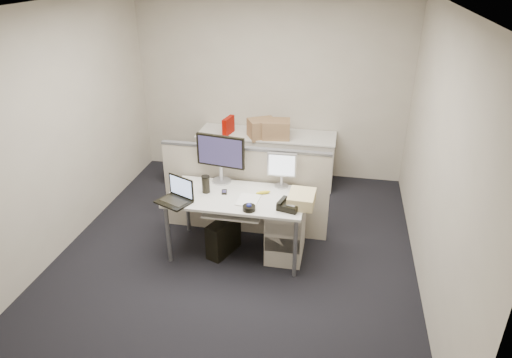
% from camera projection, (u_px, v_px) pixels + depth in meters
% --- Properties ---
extents(floor, '(4.00, 4.50, 0.01)m').
position_uv_depth(floor, '(238.00, 251.00, 5.32)').
color(floor, black).
rests_on(floor, ground).
extents(ceiling, '(4.00, 4.50, 0.01)m').
position_uv_depth(ceiling, '(232.00, 4.00, 4.12)').
color(ceiling, white).
rests_on(ceiling, ground).
extents(wall_back, '(4.00, 0.02, 2.70)m').
position_uv_depth(wall_back, '(271.00, 87.00, 6.70)').
color(wall_back, '#C0B6A3').
rests_on(wall_back, ground).
extents(wall_front, '(4.00, 0.02, 2.70)m').
position_uv_depth(wall_front, '(148.00, 280.00, 2.74)').
color(wall_front, '#C0B6A3').
rests_on(wall_front, ground).
extents(wall_left, '(0.02, 4.50, 2.70)m').
position_uv_depth(wall_left, '(60.00, 130.00, 5.07)').
color(wall_left, '#C0B6A3').
rests_on(wall_left, ground).
extents(wall_right, '(0.02, 4.50, 2.70)m').
position_uv_depth(wall_right, '(438.00, 158.00, 4.38)').
color(wall_right, '#C0B6A3').
rests_on(wall_right, ground).
extents(desk, '(1.50, 0.75, 0.73)m').
position_uv_depth(desk, '(237.00, 201.00, 5.03)').
color(desk, silver).
rests_on(desk, floor).
extents(keyboard_tray, '(0.62, 0.32, 0.02)m').
position_uv_depth(keyboard_tray, '(233.00, 213.00, 4.89)').
color(keyboard_tray, silver).
rests_on(keyboard_tray, desk).
extents(drawer_pedestal, '(0.40, 0.55, 0.65)m').
position_uv_depth(drawer_pedestal, '(286.00, 230.00, 5.12)').
color(drawer_pedestal, '#B6AC9C').
rests_on(drawer_pedestal, floor).
extents(cubicle_partition, '(2.00, 0.06, 1.10)m').
position_uv_depth(cubicle_partition, '(245.00, 192.00, 5.47)').
color(cubicle_partition, '#ADA191').
rests_on(cubicle_partition, floor).
extents(back_counter, '(2.00, 0.60, 0.72)m').
position_uv_depth(back_counter, '(266.00, 158.00, 6.86)').
color(back_counter, '#B6AC9C').
rests_on(back_counter, floor).
extents(monitor_main, '(0.60, 0.31, 0.57)m').
position_uv_depth(monitor_main, '(221.00, 159.00, 5.18)').
color(monitor_main, black).
rests_on(monitor_main, desk).
extents(monitor_small, '(0.33, 0.17, 0.40)m').
position_uv_depth(monitor_small, '(282.00, 170.00, 5.11)').
color(monitor_small, '#B7B7BC').
rests_on(monitor_small, desk).
extents(laptop, '(0.42, 0.38, 0.26)m').
position_uv_depth(laptop, '(173.00, 192.00, 4.80)').
color(laptop, black).
rests_on(laptop, desk).
extents(trackball, '(0.14, 0.14, 0.05)m').
position_uv_depth(trackball, '(249.00, 208.00, 4.70)').
color(trackball, black).
rests_on(trackball, desk).
extents(desk_phone, '(0.25, 0.22, 0.07)m').
position_uv_depth(desk_phone, '(289.00, 206.00, 4.72)').
color(desk_phone, black).
rests_on(desk_phone, desk).
extents(paper_stack, '(0.24, 0.29, 0.01)m').
position_uv_depth(paper_stack, '(248.00, 200.00, 4.90)').
color(paper_stack, silver).
rests_on(paper_stack, desk).
extents(sticky_pad, '(0.09, 0.09, 0.01)m').
position_uv_depth(sticky_pad, '(249.00, 205.00, 4.80)').
color(sticky_pad, '#FECB4C').
rests_on(sticky_pad, desk).
extents(travel_mug, '(0.10, 0.10, 0.19)m').
position_uv_depth(travel_mug, '(206.00, 185.00, 5.03)').
color(travel_mug, black).
rests_on(travel_mug, desk).
extents(banana, '(0.17, 0.11, 0.04)m').
position_uv_depth(banana, '(263.00, 192.00, 5.03)').
color(banana, yellow).
rests_on(banana, desk).
extents(cellphone, '(0.08, 0.12, 0.01)m').
position_uv_depth(cellphone, '(224.00, 192.00, 5.06)').
color(cellphone, black).
rests_on(cellphone, desk).
extents(manila_folders, '(0.28, 0.36, 0.13)m').
position_uv_depth(manila_folders, '(302.00, 199.00, 4.80)').
color(manila_folders, '#D5BD80').
rests_on(manila_folders, desk).
extents(keyboard, '(0.49, 0.20, 0.03)m').
position_uv_depth(keyboard, '(238.00, 209.00, 4.90)').
color(keyboard, black).
rests_on(keyboard, keyboard_tray).
extents(pc_tower_desk, '(0.33, 0.48, 0.41)m').
position_uv_depth(pc_tower_desk, '(223.00, 237.00, 5.21)').
color(pc_tower_desk, black).
rests_on(pc_tower_desk, floor).
extents(pc_tower_spare_dark, '(0.26, 0.45, 0.39)m').
position_uv_depth(pc_tower_spare_dark, '(202.00, 160.00, 7.20)').
color(pc_tower_spare_dark, black).
rests_on(pc_tower_spare_dark, floor).
extents(pc_tower_spare_silver, '(0.33, 0.47, 0.41)m').
position_uv_depth(pc_tower_spare_silver, '(178.00, 168.00, 6.89)').
color(pc_tower_spare_silver, '#B7B7BC').
rests_on(pc_tower_spare_silver, floor).
extents(cardboard_box_left, '(0.46, 0.43, 0.28)m').
position_uv_depth(cardboard_box_left, '(262.00, 129.00, 6.54)').
color(cardboard_box_left, '#96704C').
rests_on(cardboard_box_left, back_counter).
extents(cardboard_box_right, '(0.42, 0.35, 0.28)m').
position_uv_depth(cardboard_box_right, '(276.00, 130.00, 6.50)').
color(cardboard_box_right, '#96704C').
rests_on(cardboard_box_right, back_counter).
extents(red_binder, '(0.12, 0.30, 0.27)m').
position_uv_depth(red_binder, '(228.00, 126.00, 6.65)').
color(red_binder, '#8E0900').
rests_on(red_binder, back_counter).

